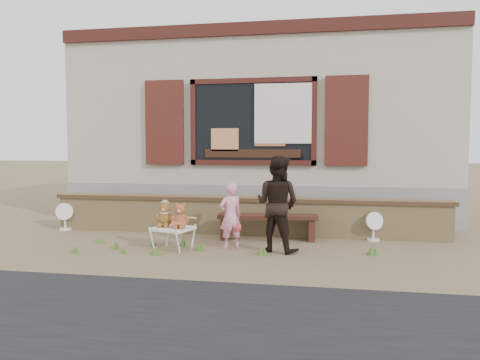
% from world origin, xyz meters
% --- Properties ---
extents(ground, '(80.00, 80.00, 0.00)m').
position_xyz_m(ground, '(0.00, 0.00, 0.00)').
color(ground, brown).
rests_on(ground, ground).
extents(shopfront, '(8.04, 5.13, 4.00)m').
position_xyz_m(shopfront, '(0.00, 4.49, 2.00)').
color(shopfront, '#A49984').
rests_on(shopfront, ground).
extents(brick_wall, '(7.10, 0.36, 0.67)m').
position_xyz_m(brick_wall, '(0.00, 1.00, 0.34)').
color(brick_wall, tan).
rests_on(brick_wall, ground).
extents(bench, '(1.68, 0.48, 0.43)m').
position_xyz_m(bench, '(0.48, 0.57, 0.31)').
color(bench, '#331912').
rests_on(bench, ground).
extents(folding_chair, '(0.66, 0.62, 0.34)m').
position_xyz_m(folding_chair, '(-0.86, -0.40, 0.31)').
color(folding_chair, white).
rests_on(folding_chair, ground).
extents(teddy_bear_left, '(0.35, 0.32, 0.40)m').
position_xyz_m(teddy_bear_left, '(-0.99, -0.37, 0.54)').
color(teddy_bear_left, brown).
rests_on(teddy_bear_left, folding_chair).
extents(teddy_bear_right, '(0.34, 0.32, 0.39)m').
position_xyz_m(teddy_bear_right, '(-0.72, -0.44, 0.53)').
color(teddy_bear_right, brown).
rests_on(teddy_bear_right, folding_chair).
extents(child, '(0.44, 0.41, 1.01)m').
position_xyz_m(child, '(0.00, -0.20, 0.50)').
color(child, pink).
rests_on(child, ground).
extents(adult, '(0.84, 0.76, 1.43)m').
position_xyz_m(adult, '(0.72, -0.25, 0.71)').
color(adult, black).
rests_on(adult, ground).
extents(fan_left, '(0.33, 0.22, 0.51)m').
position_xyz_m(fan_left, '(-3.38, 0.80, 0.26)').
color(fan_left, white).
rests_on(fan_left, ground).
extents(fan_right, '(0.31, 0.21, 0.49)m').
position_xyz_m(fan_right, '(2.22, 0.80, 0.24)').
color(fan_right, white).
rests_on(fan_right, ground).
extents(grass_tufts, '(4.43, 0.85, 0.16)m').
position_xyz_m(grass_tufts, '(-0.50, -0.49, 0.07)').
color(grass_tufts, '#426026').
rests_on(grass_tufts, ground).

